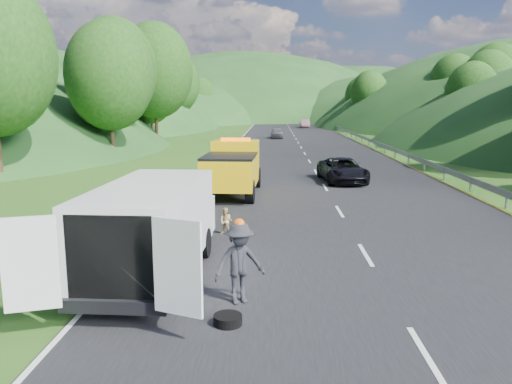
{
  "coord_description": "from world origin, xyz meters",
  "views": [
    {
      "loc": [
        0.24,
        -16.41,
        4.5
      ],
      "look_at": [
        -0.4,
        1.36,
        1.3
      ],
      "focal_mm": 35.0,
      "sensor_mm": 36.0,
      "label": 1
    }
  ],
  "objects_px": {
    "suitcase": "(122,227)",
    "passing_suv": "(342,182)",
    "woman": "(164,238)",
    "white_van": "(153,225)",
    "worker": "(240,303)",
    "tow_truck": "(233,168)",
    "spare_tire": "(228,325)",
    "child": "(226,235)"
  },
  "relations": [
    {
      "from": "woman",
      "to": "spare_tire",
      "type": "height_order",
      "value": "woman"
    },
    {
      "from": "tow_truck",
      "to": "passing_suv",
      "type": "distance_m",
      "value": 7.35
    },
    {
      "from": "white_van",
      "to": "woman",
      "type": "bearing_deg",
      "value": 100.59
    },
    {
      "from": "white_van",
      "to": "child",
      "type": "xyz_separation_m",
      "value": [
        1.46,
        4.25,
        -1.4
      ]
    },
    {
      "from": "child",
      "to": "worker",
      "type": "distance_m",
      "value": 5.94
    },
    {
      "from": "tow_truck",
      "to": "spare_tire",
      "type": "bearing_deg",
      "value": -83.76
    },
    {
      "from": "white_van",
      "to": "tow_truck",
      "type": "bearing_deg",
      "value": 86.71
    },
    {
      "from": "worker",
      "to": "woman",
      "type": "bearing_deg",
      "value": 92.57
    },
    {
      "from": "tow_truck",
      "to": "spare_tire",
      "type": "xyz_separation_m",
      "value": [
        1.08,
        -14.76,
        -1.33
      ]
    },
    {
      "from": "suitcase",
      "to": "tow_truck",
      "type": "bearing_deg",
      "value": 68.14
    },
    {
      "from": "woman",
      "to": "passing_suv",
      "type": "xyz_separation_m",
      "value": [
        7.61,
        12.31,
        0.0
      ]
    },
    {
      "from": "woman",
      "to": "passing_suv",
      "type": "distance_m",
      "value": 14.47
    },
    {
      "from": "white_van",
      "to": "worker",
      "type": "relative_size",
      "value": 3.79
    },
    {
      "from": "white_van",
      "to": "woman",
      "type": "xyz_separation_m",
      "value": [
        -0.58,
        3.79,
        -1.4
      ]
    },
    {
      "from": "suitcase",
      "to": "spare_tire",
      "type": "bearing_deg",
      "value": -58.23
    },
    {
      "from": "spare_tire",
      "to": "passing_suv",
      "type": "xyz_separation_m",
      "value": [
        4.86,
        18.89,
        0.0
      ]
    },
    {
      "from": "woman",
      "to": "worker",
      "type": "xyz_separation_m",
      "value": [
        2.91,
        -5.42,
        0.0
      ]
    },
    {
      "from": "suitcase",
      "to": "passing_suv",
      "type": "distance_m",
      "value": 15.09
    },
    {
      "from": "white_van",
      "to": "passing_suv",
      "type": "relative_size",
      "value": 1.46
    },
    {
      "from": "worker",
      "to": "spare_tire",
      "type": "height_order",
      "value": "worker"
    },
    {
      "from": "child",
      "to": "passing_suv",
      "type": "bearing_deg",
      "value": 82.08
    },
    {
      "from": "white_van",
      "to": "spare_tire",
      "type": "height_order",
      "value": "white_van"
    },
    {
      "from": "tow_truck",
      "to": "child",
      "type": "height_order",
      "value": "tow_truck"
    },
    {
      "from": "child",
      "to": "suitcase",
      "type": "distance_m",
      "value": 3.56
    },
    {
      "from": "white_van",
      "to": "worker",
      "type": "height_order",
      "value": "white_van"
    },
    {
      "from": "child",
      "to": "worker",
      "type": "bearing_deg",
      "value": -64.39
    },
    {
      "from": "spare_tire",
      "to": "passing_suv",
      "type": "distance_m",
      "value": 19.5
    },
    {
      "from": "woman",
      "to": "worker",
      "type": "bearing_deg",
      "value": -139.29
    },
    {
      "from": "tow_truck",
      "to": "white_van",
      "type": "bearing_deg",
      "value": -93.13
    },
    {
      "from": "worker",
      "to": "spare_tire",
      "type": "distance_m",
      "value": 1.16
    },
    {
      "from": "white_van",
      "to": "child",
      "type": "bearing_deg",
      "value": 72.88
    },
    {
      "from": "worker",
      "to": "suitcase",
      "type": "bearing_deg",
      "value": 102.05
    },
    {
      "from": "white_van",
      "to": "suitcase",
      "type": "relative_size",
      "value": 12.16
    },
    {
      "from": "tow_truck",
      "to": "woman",
      "type": "bearing_deg",
      "value": -99.45
    },
    {
      "from": "tow_truck",
      "to": "spare_tire",
      "type": "height_order",
      "value": "tow_truck"
    },
    {
      "from": "woman",
      "to": "passing_suv",
      "type": "relative_size",
      "value": 0.34
    },
    {
      "from": "white_van",
      "to": "spare_tire",
      "type": "distance_m",
      "value": 3.79
    },
    {
      "from": "worker",
      "to": "suitcase",
      "type": "relative_size",
      "value": 3.21
    },
    {
      "from": "tow_truck",
      "to": "suitcase",
      "type": "relative_size",
      "value": 11.03
    },
    {
      "from": "tow_truck",
      "to": "woman",
      "type": "distance_m",
      "value": 8.46
    },
    {
      "from": "suitcase",
      "to": "passing_suv",
      "type": "height_order",
      "value": "passing_suv"
    },
    {
      "from": "tow_truck",
      "to": "suitcase",
      "type": "height_order",
      "value": "tow_truck"
    }
  ]
}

